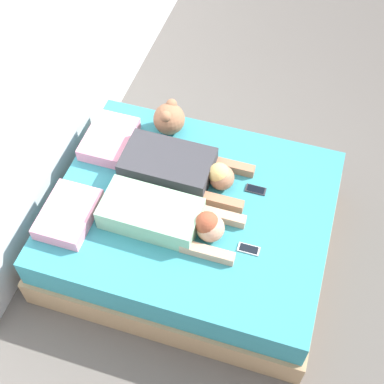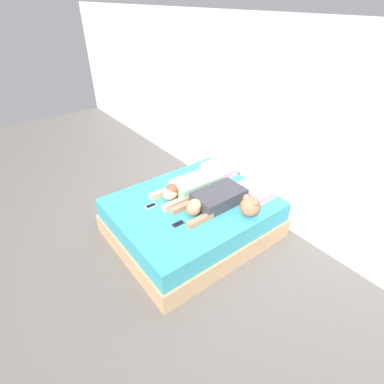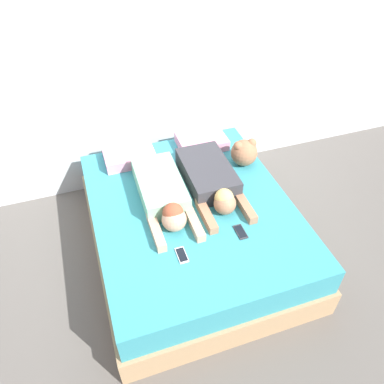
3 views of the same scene
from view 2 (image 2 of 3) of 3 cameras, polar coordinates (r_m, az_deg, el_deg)
name	(u,v)px [view 2 (image 2 of 3)]	position (r m, az deg, el deg)	size (l,w,h in m)	color
ground_plane	(192,233)	(4.18, 0.00, -7.79)	(12.00, 12.00, 0.00)	#5B5651
wall_back	(260,125)	(4.21, 12.91, 12.41)	(12.00, 0.06, 2.60)	silver
bed	(192,218)	(4.01, 0.00, -5.00)	(1.68, 2.01, 0.53)	tan
pillow_head_left	(219,169)	(4.48, 5.09, 4.34)	(0.47, 0.34, 0.10)	pink
pillow_head_right	(255,191)	(4.06, 11.91, 0.27)	(0.47, 0.34, 0.10)	pink
person_left	(189,186)	(4.00, -0.54, 1.12)	(0.37, 0.97, 0.22)	#8CBF99
person_right	(213,200)	(3.74, 4.06, -1.49)	(0.40, 0.94, 0.21)	#333338
cell_phone_left	(151,206)	(3.80, -7.83, -2.62)	(0.07, 0.15, 0.01)	silver
cell_phone_right	(178,224)	(3.49, -2.66, -6.07)	(0.07, 0.15, 0.01)	#2D2D33
plush_toy	(250,206)	(3.62, 11.00, -2.65)	(0.25, 0.25, 0.26)	#996647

